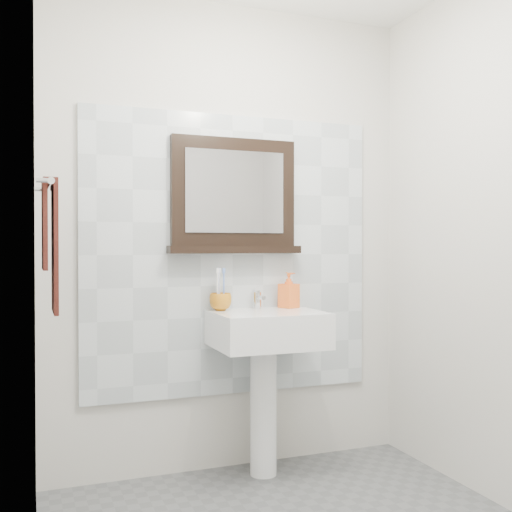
{
  "coord_description": "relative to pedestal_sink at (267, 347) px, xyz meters",
  "views": [
    {
      "loc": [
        -1.03,
        -1.98,
        1.19
      ],
      "look_at": [
        -0.07,
        0.55,
        1.15
      ],
      "focal_mm": 42.0,
      "sensor_mm": 36.0,
      "label": 1
    }
  ],
  "objects": [
    {
      "name": "toothbrush_cup",
      "position": [
        -0.21,
        0.12,
        0.23
      ],
      "size": [
        0.15,
        0.15,
        0.09
      ],
      "primitive_type": "imported",
      "rotation": [
        0.0,
        0.0,
        0.31
      ],
      "color": "#BD7316",
      "rests_on": "pedestal_sink"
    },
    {
      "name": "hand_towel",
      "position": [
        -1.06,
        -0.21,
        0.56
      ],
      "size": [
        0.06,
        0.3,
        0.55
      ],
      "color": "black",
      "rests_on": "towel_bar"
    },
    {
      "name": "back_wall",
      "position": [
        -0.12,
        0.23,
        0.57
      ],
      "size": [
        2.0,
        0.01,
        2.5
      ],
      "primitive_type": "cube",
      "color": "beige",
      "rests_on": "ground"
    },
    {
      "name": "pedestal_sink",
      "position": [
        0.0,
        0.0,
        0.0
      ],
      "size": [
        0.55,
        0.44,
        0.96
      ],
      "color": "white",
      "rests_on": "ground"
    },
    {
      "name": "towel_bar",
      "position": [
        -1.06,
        -0.21,
        0.77
      ],
      "size": [
        0.07,
        0.4,
        0.03
      ],
      "color": "silver",
      "rests_on": "left_wall"
    },
    {
      "name": "left_wall",
      "position": [
        -1.12,
        -0.87,
        0.57
      ],
      "size": [
        0.01,
        2.2,
        2.5
      ],
      "primitive_type": "cube",
      "color": "beige",
      "rests_on": "ground"
    },
    {
      "name": "toothbrushes",
      "position": [
        -0.21,
        0.12,
        0.31
      ],
      "size": [
        0.05,
        0.04,
        0.21
      ],
      "color": "white",
      "rests_on": "toothbrush_cup"
    },
    {
      "name": "soap_dispenser",
      "position": [
        0.18,
        0.13,
        0.28
      ],
      "size": [
        0.11,
        0.12,
        0.19
      ],
      "primitive_type": "imported",
      "rotation": [
        0.0,
        0.0,
        0.4
      ],
      "color": "#FF411E",
      "rests_on": "pedestal_sink"
    },
    {
      "name": "splashback",
      "position": [
        -0.12,
        0.21,
        0.47
      ],
      "size": [
        1.6,
        0.02,
        1.5
      ],
      "primitive_type": "cube",
      "color": "silver",
      "rests_on": "back_wall"
    },
    {
      "name": "framed_mirror",
      "position": [
        -0.11,
        0.19,
        0.77
      ],
      "size": [
        0.73,
        0.11,
        0.61
      ],
      "color": "black",
      "rests_on": "back_wall"
    }
  ]
}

